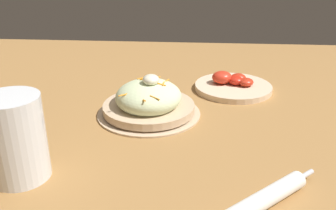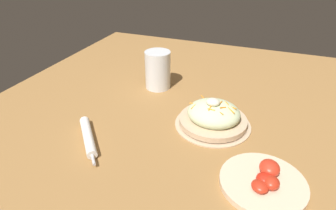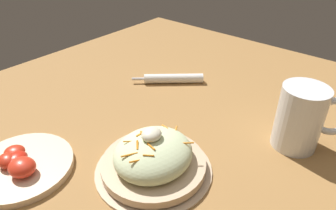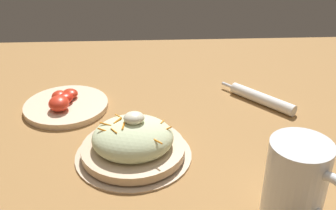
{
  "view_description": "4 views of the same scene",
  "coord_description": "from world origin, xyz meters",
  "px_view_note": "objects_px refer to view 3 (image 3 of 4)",
  "views": [
    {
      "loc": [
        0.69,
        0.14,
        0.35
      ],
      "look_at": [
        0.05,
        0.09,
        0.07
      ],
      "focal_mm": 39.7,
      "sensor_mm": 36.0,
      "label": 1
    },
    {
      "loc": [
        -0.19,
        0.76,
        0.49
      ],
      "look_at": [
        0.06,
        0.11,
        0.08
      ],
      "focal_mm": 30.73,
      "sensor_mm": 36.0,
      "label": 2
    },
    {
      "loc": [
        -0.38,
        -0.26,
        0.43
      ],
      "look_at": [
        0.05,
        0.09,
        0.08
      ],
      "focal_mm": 32.76,
      "sensor_mm": 36.0,
      "label": 3
    },
    {
      "loc": [
        -0.02,
        -0.61,
        0.47
      ],
      "look_at": [
        0.01,
        0.11,
        0.08
      ],
      "focal_mm": 43.03,
      "sensor_mm": 36.0,
      "label": 4
    }
  ],
  "objects_px": {
    "salad_plate": "(153,158)",
    "beer_mug": "(300,121)",
    "napkin_roll": "(173,78)",
    "tomato_plate": "(21,165)"
  },
  "relations": [
    {
      "from": "salad_plate",
      "to": "beer_mug",
      "type": "xyz_separation_m",
      "value": [
        0.26,
        -0.18,
        0.03
      ]
    },
    {
      "from": "beer_mug",
      "to": "napkin_roll",
      "type": "bearing_deg",
      "value": 82.52
    },
    {
      "from": "beer_mug",
      "to": "salad_plate",
      "type": "bearing_deg",
      "value": 144.71
    },
    {
      "from": "salad_plate",
      "to": "beer_mug",
      "type": "bearing_deg",
      "value": -35.29
    },
    {
      "from": "beer_mug",
      "to": "tomato_plate",
      "type": "relative_size",
      "value": 0.74
    },
    {
      "from": "salad_plate",
      "to": "tomato_plate",
      "type": "xyz_separation_m",
      "value": [
        -0.17,
        0.2,
        -0.02
      ]
    },
    {
      "from": "tomato_plate",
      "to": "beer_mug",
      "type": "bearing_deg",
      "value": -41.95
    },
    {
      "from": "napkin_roll",
      "to": "tomato_plate",
      "type": "relative_size",
      "value": 0.85
    },
    {
      "from": "napkin_roll",
      "to": "beer_mug",
      "type": "bearing_deg",
      "value": -97.48
    },
    {
      "from": "salad_plate",
      "to": "napkin_roll",
      "type": "distance_m",
      "value": 0.37
    }
  ]
}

